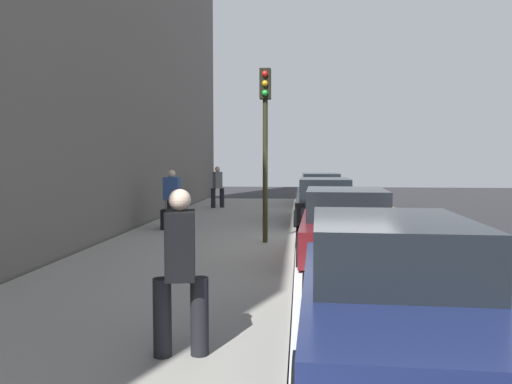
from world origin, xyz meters
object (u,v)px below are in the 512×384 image
parked_car_black (324,202)px  parked_car_navy (392,293)px  pedestrian_blue_coat (172,197)px  pedestrian_grey_coat (218,186)px  parked_car_maroon (346,226)px  parked_car_charcoal (321,190)px  traffic_light_pole (265,125)px  pedestrian_black_coat (181,267)px  rolling_suitcase (166,219)px

parked_car_black → parked_car_navy: size_ratio=1.04×
parked_car_black → pedestrian_blue_coat: (1.99, -4.53, 0.29)m
pedestrian_grey_coat → parked_car_maroon: bearing=23.4°
parked_car_charcoal → pedestrian_grey_coat: bearing=-61.4°
pedestrian_grey_coat → pedestrian_blue_coat: pedestrian_grey_coat is taller
parked_car_black → traffic_light_pole: traffic_light_pole is taller
parked_car_black → parked_car_maroon: 5.99m
parked_car_navy → traffic_light_pole: bearing=-165.1°
pedestrian_black_coat → rolling_suitcase: 9.41m
parked_car_black → parked_car_navy: (11.20, 0.16, -0.00)m
parked_car_navy → pedestrian_grey_coat: (-15.26, -4.34, 0.30)m
parked_car_navy → pedestrian_blue_coat: (-9.21, -4.69, 0.29)m
pedestrian_grey_coat → parked_car_navy: bearing=15.9°
parked_car_black → rolling_suitcase: 5.23m
pedestrian_blue_coat → parked_car_black: bearing=113.7°
parked_car_black → parked_car_navy: 11.20m
pedestrian_black_coat → traffic_light_pole: 7.26m
parked_car_maroon → parked_car_navy: same height
pedestrian_blue_coat → traffic_light_pole: bearing=49.1°
pedestrian_grey_coat → traffic_light_pole: (8.57, 2.57, 1.88)m
pedestrian_grey_coat → pedestrian_blue_coat: bearing=-3.3°
pedestrian_black_coat → rolling_suitcase: bearing=-163.9°
pedestrian_grey_coat → traffic_light_pole: 9.14m
parked_car_maroon → parked_car_navy: 5.21m
parked_car_charcoal → parked_car_black: size_ratio=1.02×
parked_car_black → rolling_suitcase: size_ratio=5.04×
traffic_light_pole → rolling_suitcase: size_ratio=4.41×
parked_car_maroon → parked_car_navy: bearing=0.0°
parked_car_maroon → rolling_suitcase: 5.89m
rolling_suitcase → pedestrian_black_coat: bearing=16.1°
parked_car_black → rolling_suitcase: (2.50, -4.58, -0.32)m
traffic_light_pole → rolling_suitcase: (-2.01, -2.97, -2.50)m
pedestrian_grey_coat → rolling_suitcase: pedestrian_grey_coat is taller
parked_car_navy → parked_car_black: bearing=-179.2°
traffic_light_pole → parked_car_maroon: bearing=50.3°
pedestrian_grey_coat → pedestrian_blue_coat: (6.04, -0.35, -0.01)m
parked_car_black → pedestrian_blue_coat: 4.96m
parked_car_maroon → parked_car_navy: size_ratio=0.93×
pedestrian_grey_coat → parked_car_black: bearing=45.9°
parked_car_charcoal → parked_car_black: same height
pedestrian_black_coat → rolling_suitcase: pedestrian_black_coat is taller
pedestrian_black_coat → pedestrian_blue_coat: (-9.53, -2.56, -0.00)m
pedestrian_black_coat → parked_car_black: bearing=170.3°
pedestrian_blue_coat → parked_car_charcoal: bearing=151.0°
pedestrian_blue_coat → rolling_suitcase: bearing=-5.6°
parked_car_maroon → parked_car_charcoal: bearing=-179.9°
parked_car_navy → pedestrian_black_coat: size_ratio=2.66×
pedestrian_grey_coat → pedestrian_black_coat: pedestrian_grey_coat is taller
pedestrian_grey_coat → traffic_light_pole: size_ratio=0.42×
rolling_suitcase → parked_car_maroon: bearing=53.7°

